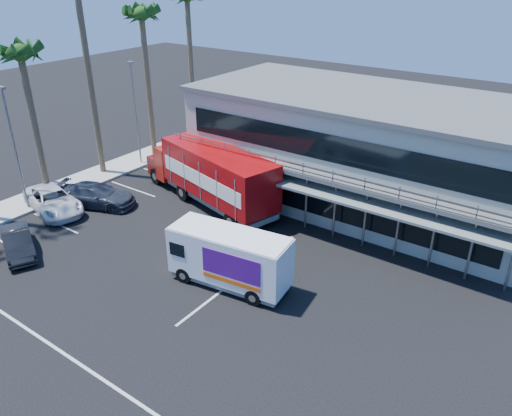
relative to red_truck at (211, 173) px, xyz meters
The scene contains 14 objects.
ground 10.18m from the red_truck, 61.19° to the right, with size 120.00×120.00×0.00m, color black.
building 10.08m from the red_truck, 38.65° to the left, with size 22.40×12.00×7.30m.
curb_strip 10.78m from the red_truck, 165.14° to the right, with size 3.00×32.00×0.16m, color #A5A399.
palm_c 13.56m from the red_truck, 150.55° to the right, with size 2.80×2.80×10.75m.
palm_e 13.66m from the red_truck, 156.59° to the left, with size 2.80×2.80×12.25m.
palm_f 16.97m from the red_truck, 136.48° to the left, with size 2.80×2.80×13.25m.
light_pole_near 12.38m from the red_truck, 140.67° to the right, with size 0.50×0.25×8.09m.
light_pole_far 9.95m from the red_truck, 166.32° to the left, with size 0.50×0.25×8.09m.
red_truck is the anchor object (origin of this frame).
white_van 9.56m from the red_truck, 44.69° to the right, with size 6.33×2.88×2.99m.
parked_car_b 12.25m from the red_truck, 112.79° to the right, with size 1.46×4.18×1.38m, color black.
parked_car_c 10.43m from the red_truck, 138.26° to the right, with size 2.50×5.43×1.51m, color silver.
parked_car_d 7.84m from the red_truck, 142.30° to the right, with size 2.12×5.22×1.51m, color #303541.
parked_car_e 5.37m from the red_truck, 156.07° to the left, with size 1.67×4.15×1.41m, color slate.
Camera 1 is at (15.23, -14.35, 14.80)m, focal length 35.00 mm.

